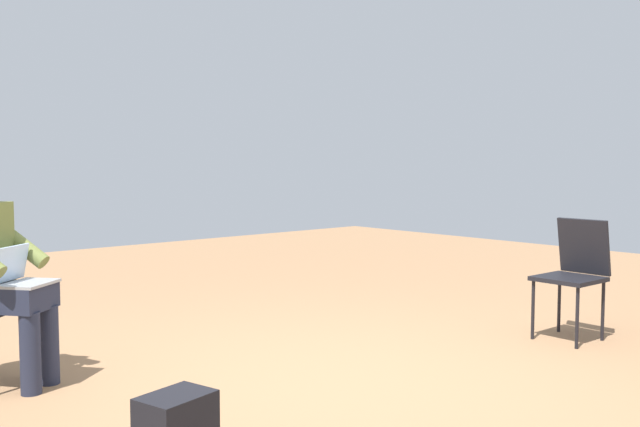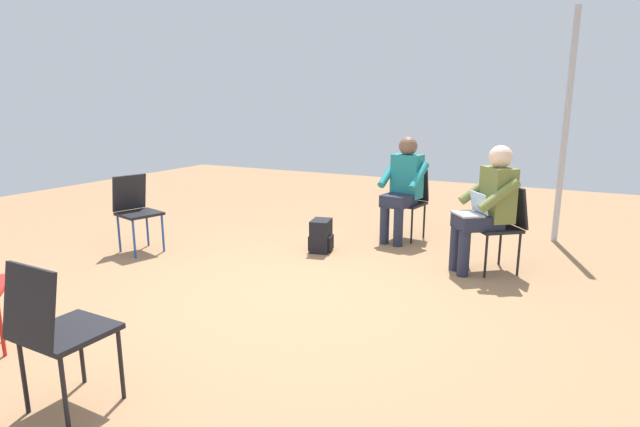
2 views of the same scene
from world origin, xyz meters
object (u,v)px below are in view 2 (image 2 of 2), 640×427
chair_south (55,327)px  chair_northeast (502,222)px  chair_north (409,198)px  person_in_teal (403,184)px  chair_west (136,207)px  backpack_near_laptop_user (321,237)px  person_with_laptop (488,203)px

chair_south → chair_northeast: 3.92m
chair_north → person_in_teal: person_in_teal is taller
chair_south → chair_west: (-1.99, 2.37, 0.00)m
backpack_near_laptop_user → chair_south: bearing=-87.4°
chair_south → person_with_laptop: bearing=66.4°
chair_north → person_with_laptop: bearing=148.5°
chair_west → person_with_laptop: person_with_laptop is taller
person_in_teal → backpack_near_laptop_user: size_ratio=3.44×
backpack_near_laptop_user → chair_north: bearing=56.5°
chair_northeast → chair_north: 1.44m
chair_south → person_in_teal: size_ratio=0.69×
chair_south → person_in_teal: (0.50, 4.16, 0.20)m
chair_north → backpack_near_laptop_user: size_ratio=2.36×
chair_northeast → chair_north: size_ratio=1.00×
chair_north → person_with_laptop: person_with_laptop is taller
chair_west → chair_north: (2.52, 1.95, 0.00)m
chair_northeast → person_in_teal: bearing=24.8°
chair_west → person_in_teal: (2.49, 1.79, 0.20)m
chair_south → person_with_laptop: person_with_laptop is taller
chair_west → chair_north: 3.18m
person_with_laptop → chair_west: bearing=68.7°
chair_south → chair_northeast: bearing=65.3°
chair_south → chair_northeast: size_ratio=1.00×
backpack_near_laptop_user → chair_west: bearing=-153.3°
chair_northeast → chair_north: bearing=18.5°
chair_west → person_with_laptop: (3.58, 1.05, 0.20)m
chair_north → person_in_teal: 0.26m
chair_north → chair_west: bearing=46.7°
chair_north → person_with_laptop: (1.06, -0.90, 0.20)m
chair_north → person_in_teal: size_ratio=0.69×
chair_north → person_in_teal: bearing=90.0°
chair_northeast → person_with_laptop: bearing=90.0°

